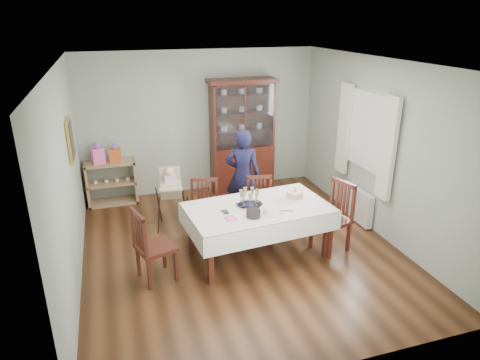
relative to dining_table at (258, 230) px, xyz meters
name	(u,v)px	position (x,y,z in m)	size (l,w,h in m)	color
floor	(240,248)	(-0.19, 0.24, -0.38)	(5.00, 5.00, 0.00)	#593319
room_shell	(229,129)	(-0.19, 0.77, 1.32)	(5.00, 5.00, 5.00)	#9EAA99
dining_table	(258,230)	(0.00, 0.00, 0.00)	(2.10, 1.33, 0.76)	#4B1E12
china_cabinet	(242,134)	(0.56, 2.50, 0.74)	(1.30, 0.48, 2.18)	#4B1E12
sideboard	(112,183)	(-1.94, 2.52, 0.02)	(0.90, 0.38, 0.80)	tan
picture_frame	(70,140)	(-2.41, 1.04, 1.27)	(0.04, 0.48, 0.58)	gold
window	(368,132)	(2.03, 0.54, 1.17)	(0.04, 1.02, 1.22)	white
curtain_left	(388,149)	(1.97, -0.08, 1.07)	(0.07, 0.30, 1.55)	silver
curtain_right	(344,129)	(1.97, 1.16, 1.07)	(0.07, 0.30, 1.55)	silver
radiator	(357,204)	(1.97, 0.54, -0.08)	(0.10, 0.80, 0.55)	white
chair_far_left	(205,224)	(-0.64, 0.61, -0.10)	(0.53, 0.53, 0.97)	#4B1E12
chair_far_right	(260,218)	(0.24, 0.56, -0.11)	(0.49, 0.49, 0.93)	#4B1E12
chair_end_left	(155,259)	(-1.49, -0.19, -0.08)	(0.56, 0.56, 1.01)	#4B1E12
chair_end_right	(331,230)	(1.09, -0.18, -0.08)	(0.59, 0.59, 1.04)	#4B1E12
woman	(243,176)	(0.15, 1.17, 0.41)	(0.58, 0.38, 1.58)	black
high_chair	(172,203)	(-1.03, 1.30, 0.01)	(0.50, 0.50, 1.01)	black
champagne_tray	(249,201)	(-0.10, 0.08, 0.44)	(0.39, 0.39, 0.23)	silver
birthday_cake	(295,195)	(0.62, 0.13, 0.43)	(0.28, 0.28, 0.19)	white
plate_stack_dark	(253,214)	(-0.17, -0.28, 0.42)	(0.20, 0.20, 0.09)	black
plate_stack_white	(272,210)	(0.10, -0.26, 0.43)	(0.23, 0.23, 0.10)	white
napkin_stack	(231,218)	(-0.47, -0.26, 0.38)	(0.13, 0.13, 0.02)	#FF5DB3
cutlery	(223,212)	(-0.53, -0.04, 0.38)	(0.10, 0.15, 0.01)	silver
cake_knife	(282,211)	(0.26, -0.24, 0.38)	(0.31, 0.03, 0.01)	silver
gift_bag_pink	(98,154)	(-2.12, 2.50, 0.59)	(0.24, 0.19, 0.39)	#FF5DB3
gift_bag_orange	(115,154)	(-1.83, 2.50, 0.57)	(0.21, 0.16, 0.35)	orange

